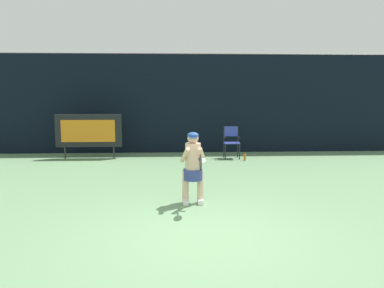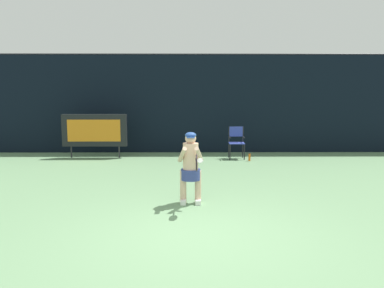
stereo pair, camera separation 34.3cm
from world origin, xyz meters
name	(u,v)px [view 2 (the right image)]	position (x,y,z in m)	size (l,w,h in m)	color
ground	(197,241)	(0.00, -0.19, -0.01)	(18.00, 22.00, 0.03)	#668D62
backdrop_screen	(192,104)	(0.00, 8.50, 1.81)	(18.00, 0.12, 3.66)	black
scoreboard	(95,130)	(-3.37, 7.29, 0.95)	(2.20, 0.21, 1.50)	black
umpire_chair	(236,140)	(1.49, 7.09, 0.62)	(0.52, 0.44, 1.08)	black
water_bottle	(249,157)	(1.86, 6.60, 0.12)	(0.07, 0.07, 0.27)	#CC5C17
tennis_player	(191,165)	(-0.09, 1.78, 0.78)	(0.53, 0.60, 1.45)	white
tennis_racket	(196,163)	(0.01, 1.14, 0.96)	(0.03, 0.60, 0.31)	black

